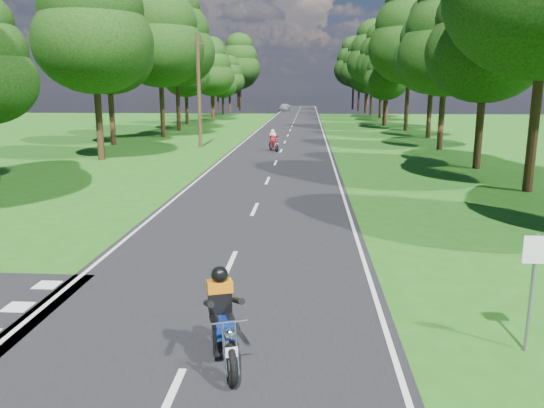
{
  "coord_description": "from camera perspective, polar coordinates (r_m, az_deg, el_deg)",
  "views": [
    {
      "loc": [
        1.87,
        -10.29,
        4.24
      ],
      "look_at": [
        0.89,
        4.0,
        1.1
      ],
      "focal_mm": 35.0,
      "sensor_mm": 36.0,
      "label": 1
    }
  ],
  "objects": [
    {
      "name": "rider_near_blue",
      "position": [
        8.48,
        -5.37,
        -11.89
      ],
      "size": [
        1.13,
        1.89,
        1.5
      ],
      "primitive_type": null,
      "rotation": [
        0.0,
        0.0,
        0.32
      ],
      "color": "navy",
      "rests_on": "main_road"
    },
    {
      "name": "telegraph_pole",
      "position": [
        39.09,
        -7.87,
        12.01
      ],
      "size": [
        1.2,
        0.26,
        8.0
      ],
      "color": "#382616",
      "rests_on": "ground"
    },
    {
      "name": "main_road",
      "position": [
        60.47,
        2.16,
        8.36
      ],
      "size": [
        7.0,
        140.0,
        0.02
      ],
      "primitive_type": "cube",
      "color": "black",
      "rests_on": "ground"
    },
    {
      "name": "distant_car",
      "position": [
        100.62,
        1.39,
        10.39
      ],
      "size": [
        2.29,
        4.47,
        1.46
      ],
      "primitive_type": "imported",
      "rotation": [
        0.0,
        0.0,
        -0.14
      ],
      "color": "silver",
      "rests_on": "main_road"
    },
    {
      "name": "rider_far_red",
      "position": [
        36.37,
        0.17,
        6.87
      ],
      "size": [
        1.13,
        1.85,
        1.47
      ],
      "primitive_type": null,
      "rotation": [
        0.0,
        0.0,
        0.34
      ],
      "color": "#B10D24",
      "rests_on": "main_road"
    },
    {
      "name": "treeline",
      "position": [
        70.47,
        3.69,
        15.62
      ],
      "size": [
        40.0,
        115.35,
        14.78
      ],
      "color": "black",
      "rests_on": "ground"
    },
    {
      "name": "road_markings",
      "position": [
        58.61,
        1.97,
        8.24
      ],
      "size": [
        7.4,
        140.0,
        0.01
      ],
      "color": "silver",
      "rests_on": "main_road"
    },
    {
      "name": "ground",
      "position": [
        11.29,
        -6.01,
        -9.78
      ],
      "size": [
        160.0,
        160.0,
        0.0
      ],
      "primitive_type": "plane",
      "color": "#205613",
      "rests_on": "ground"
    },
    {
      "name": "road_sign",
      "position": [
        9.49,
        26.36,
        -6.75
      ],
      "size": [
        0.45,
        0.07,
        2.0
      ],
      "color": "slate",
      "rests_on": "ground"
    }
  ]
}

